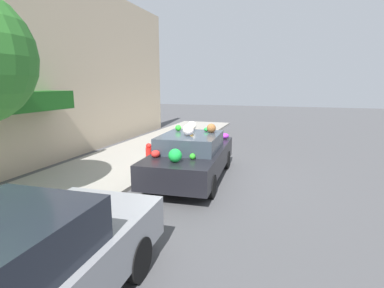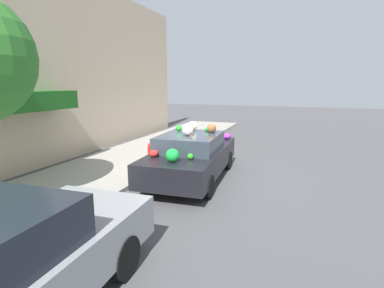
% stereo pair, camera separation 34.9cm
% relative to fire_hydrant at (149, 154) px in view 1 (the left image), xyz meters
% --- Properties ---
extents(ground_plane, '(60.00, 60.00, 0.00)m').
position_rel_fire_hydrant_xyz_m(ground_plane, '(-0.69, -1.56, -0.45)').
color(ground_plane, '#4C4C4F').
extents(sidewalk_curb, '(24.00, 3.20, 0.10)m').
position_rel_fire_hydrant_xyz_m(sidewalk_curb, '(-0.69, 1.14, -0.40)').
color(sidewalk_curb, '#9E998E').
rests_on(sidewalk_curb, ground).
extents(building_facade, '(18.00, 1.20, 6.44)m').
position_rel_fire_hydrant_xyz_m(building_facade, '(-0.79, 3.36, 2.72)').
color(building_facade, '#C6B293').
rests_on(building_facade, ground).
extents(fire_hydrant, '(0.20, 0.20, 0.70)m').
position_rel_fire_hydrant_xyz_m(fire_hydrant, '(0.00, 0.00, 0.00)').
color(fire_hydrant, red).
rests_on(fire_hydrant, sidewalk_curb).
extents(art_car, '(4.30, 1.99, 1.61)m').
position_rel_fire_hydrant_xyz_m(art_car, '(-0.70, -1.68, 0.25)').
color(art_car, black).
rests_on(art_car, ground).
extents(parked_car_plain, '(4.36, 1.84, 1.43)m').
position_rel_fire_hydrant_xyz_m(parked_car_plain, '(-6.58, -1.64, 0.28)').
color(parked_car_plain, gray).
rests_on(parked_car_plain, ground).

